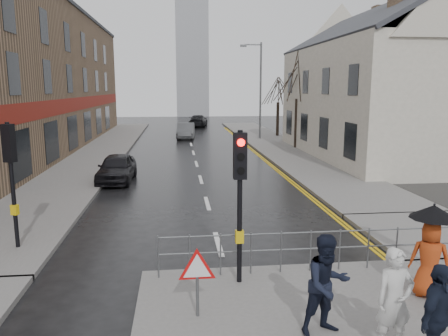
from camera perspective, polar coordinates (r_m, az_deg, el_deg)
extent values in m
plane|color=black|center=(9.97, 0.98, -15.85)|extent=(120.00, 120.00, 0.00)
cube|color=#605E5B|center=(32.60, -15.66, 2.38)|extent=(4.00, 44.00, 0.14)
cube|color=#605E5B|center=(34.99, 6.43, 3.23)|extent=(4.00, 40.00, 0.14)
cube|color=#605E5B|center=(14.76, 25.51, -7.73)|extent=(4.00, 4.20, 0.14)
cube|color=#896A4F|center=(32.73, -26.08, 10.41)|extent=(8.00, 42.00, 10.00)
cube|color=beige|center=(29.92, 20.02, 8.05)|extent=(9.00, 16.00, 7.00)
cube|color=#896A4F|center=(34.37, 19.46, 17.86)|extent=(0.70, 0.90, 1.80)
cube|color=#93959B|center=(71.06, -4.22, 14.09)|extent=(5.00, 5.00, 18.00)
cylinder|color=black|center=(9.52, 2.06, -5.26)|extent=(0.11, 0.11, 3.40)
cube|color=black|center=(9.27, 2.11, 1.60)|extent=(0.28, 0.22, 1.00)
cylinder|color=#FF0C07|center=(9.09, 2.25, 3.34)|extent=(0.16, 0.04, 0.16)
cylinder|color=black|center=(9.14, 2.23, 1.47)|extent=(0.16, 0.04, 0.16)
cylinder|color=black|center=(9.19, 2.22, -0.38)|extent=(0.16, 0.04, 0.16)
cube|color=gold|center=(9.71, 2.04, -8.95)|extent=(0.18, 0.14, 0.28)
cylinder|color=black|center=(12.90, -25.89, -2.13)|extent=(0.11, 0.11, 3.40)
cube|color=black|center=(12.72, -26.30, 2.93)|extent=(0.34, 0.30, 1.00)
cylinder|color=black|center=(12.80, -26.00, 4.35)|extent=(0.16, 0.09, 0.16)
cylinder|color=black|center=(12.83, -25.90, 3.02)|extent=(0.16, 0.09, 0.16)
cylinder|color=black|center=(12.87, -25.79, 1.69)|extent=(0.16, 0.09, 0.16)
cube|color=gold|center=(13.05, -25.66, -4.92)|extent=(0.22, 0.19, 0.28)
cylinder|color=#595B5E|center=(10.20, -8.58, -11.40)|extent=(0.04, 0.04, 1.00)
cylinder|color=#595B5E|center=(10.49, 11.31, -8.23)|extent=(7.10, 0.04, 0.04)
cylinder|color=#595B5E|center=(10.63, 11.23, -10.28)|extent=(7.10, 0.04, 0.04)
cylinder|color=#595B5E|center=(8.58, -3.49, -16.22)|extent=(0.06, 0.06, 0.85)
cylinder|color=red|center=(8.36, -3.53, -13.00)|extent=(0.80, 0.03, 0.80)
cylinder|color=white|center=(8.34, -3.52, -13.05)|extent=(0.60, 0.03, 0.60)
cylinder|color=#595B5E|center=(37.55, 4.79, 9.97)|extent=(0.16, 0.16, 8.00)
cylinder|color=#595B5E|center=(37.59, 3.79, 15.78)|extent=(1.40, 0.10, 0.10)
cube|color=#595B5E|center=(37.45, 2.54, 15.66)|extent=(0.50, 0.25, 0.18)
cylinder|color=black|center=(32.15, 9.41, 5.78)|extent=(0.26, 0.26, 3.50)
cylinder|color=black|center=(40.02, 7.02, 6.37)|extent=(0.26, 0.26, 3.00)
imported|color=beige|center=(7.90, 21.38, -15.80)|extent=(0.65, 0.44, 1.75)
imported|color=black|center=(8.05, 13.32, -14.61)|extent=(1.02, 0.88, 1.81)
imported|color=#AE3B14|center=(10.08, 25.27, -10.70)|extent=(0.94, 0.81, 1.62)
cylinder|color=black|center=(10.05, 25.31, -10.17)|extent=(0.02, 0.02, 1.82)
cone|color=black|center=(9.78, 25.73, -5.17)|extent=(0.96, 0.96, 0.28)
imported|color=black|center=(7.66, 25.98, -17.20)|extent=(1.03, 0.96, 1.71)
imported|color=black|center=(21.39, -13.83, 0.02)|extent=(1.73, 3.94, 1.32)
imported|color=#47494C|center=(38.87, -5.01, 4.87)|extent=(1.74, 4.21, 1.36)
imported|color=black|center=(50.56, -3.39, 6.17)|extent=(2.53, 4.89, 1.36)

